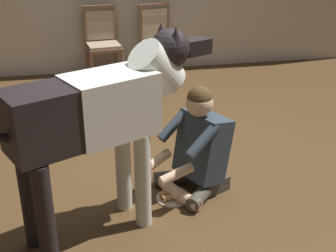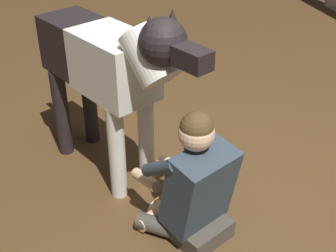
# 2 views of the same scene
# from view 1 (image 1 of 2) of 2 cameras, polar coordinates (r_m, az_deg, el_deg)

# --- Properties ---
(ground_plane) EXTENTS (13.76, 13.76, 0.00)m
(ground_plane) POSITION_cam_1_polar(r_m,az_deg,el_deg) (4.00, -0.73, -5.35)
(ground_plane) COLOR #4E351D
(dining_chair_left_of_pair) EXTENTS (0.51, 0.51, 0.98)m
(dining_chair_left_of_pair) POSITION_cam_1_polar(r_m,az_deg,el_deg) (6.38, -8.34, 10.83)
(dining_chair_left_of_pair) COLOR brown
(dining_chair_left_of_pair) RESTS_ON ground
(dining_chair_right_of_pair) EXTENTS (0.56, 0.56, 0.98)m
(dining_chair_right_of_pair) POSITION_cam_1_polar(r_m,az_deg,el_deg) (6.46, -1.33, 11.24)
(dining_chair_right_of_pair) COLOR brown
(dining_chair_right_of_pair) RESTS_ON ground
(person_sitting_on_floor) EXTENTS (0.73, 0.63, 0.88)m
(person_sitting_on_floor) POSITION_cam_1_polar(r_m,az_deg,el_deg) (3.54, 3.75, -2.93)
(person_sitting_on_floor) COLOR #433E35
(person_sitting_on_floor) RESTS_ON ground
(large_dog) EXTENTS (1.55, 0.85, 1.37)m
(large_dog) POSITION_cam_1_polar(r_m,az_deg,el_deg) (2.90, -8.42, 1.68)
(large_dog) COLOR silver
(large_dog) RESTS_ON ground
(hot_dog_on_plate) EXTENTS (0.26, 0.26, 0.06)m
(hot_dog_on_plate) POSITION_cam_1_polar(r_m,az_deg,el_deg) (3.57, 0.61, -8.84)
(hot_dog_on_plate) COLOR silver
(hot_dog_on_plate) RESTS_ON ground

